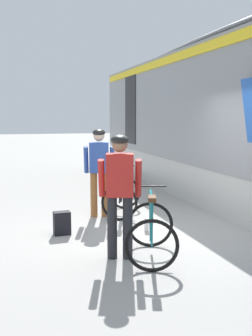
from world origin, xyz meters
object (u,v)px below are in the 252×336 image
(cyclist_near_in_red, at_px, (120,185))
(bicycle_near_teal, at_px, (151,231))
(backpack_on_platform, at_px, (62,223))
(water_bottle_near_the_bikes, at_px, (147,224))
(bicycle_far_black, at_px, (122,195))
(cyclist_far_in_blue, at_px, (99,165))

(cyclist_near_in_red, bearing_deg, bicycle_near_teal, -19.86)
(backpack_on_platform, bearing_deg, cyclist_near_in_red, -68.95)
(backpack_on_platform, distance_m, water_bottle_near_the_bikes, 1.48)
(bicycle_near_teal, bearing_deg, bicycle_far_black, 82.85)
(cyclist_near_in_red, height_order, bicycle_near_teal, cyclist_near_in_red)
(cyclist_far_in_blue, relative_size, bicycle_far_black, 1.40)
(bicycle_near_teal, relative_size, bicycle_far_black, 0.99)
(cyclist_near_in_red, relative_size, cyclist_far_in_blue, 1.00)
(bicycle_near_teal, xyz_separation_m, water_bottle_near_the_bikes, (0.42, 1.34, -0.29))
(cyclist_far_in_blue, xyz_separation_m, bicycle_near_teal, (0.15, -2.58, -0.65))
(cyclist_near_in_red, distance_m, cyclist_far_in_blue, 2.45)
(cyclist_near_in_red, distance_m, bicycle_near_teal, 0.79)
(cyclist_far_in_blue, distance_m, bicycle_far_black, 0.81)
(bicycle_near_teal, height_order, bicycle_far_black, same)
(cyclist_far_in_blue, bearing_deg, bicycle_near_teal, -86.72)
(bicycle_far_black, bearing_deg, cyclist_far_in_blue, -176.73)
(cyclist_near_in_red, relative_size, bicycle_near_teal, 1.42)
(cyclist_near_in_red, relative_size, bicycle_far_black, 1.40)
(bicycle_near_teal, bearing_deg, cyclist_far_in_blue, 93.28)
(cyclist_near_in_red, xyz_separation_m, bicycle_far_black, (0.74, 2.46, -0.65))
(cyclist_far_in_blue, relative_size, backpack_on_platform, 4.40)
(cyclist_far_in_blue, height_order, bicycle_far_black, cyclist_far_in_blue)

